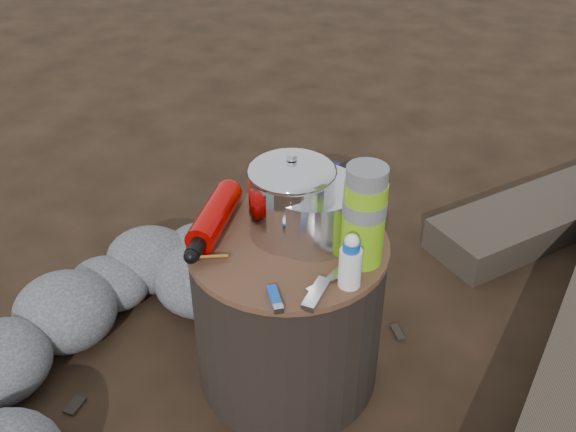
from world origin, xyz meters
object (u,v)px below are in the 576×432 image
at_px(fuel_bottle, 214,216).
at_px(travel_mug, 355,192).
at_px(thermos, 364,216).
at_px(stump, 288,311).
at_px(camping_pot, 292,197).

relative_size(fuel_bottle, travel_mug, 2.26).
height_order(fuel_bottle, travel_mug, travel_mug).
distance_m(fuel_bottle, thermos, 0.35).
height_order(stump, fuel_bottle, fuel_bottle).
xyz_separation_m(camping_pot, travel_mug, (0.11, 0.12, -0.03)).
bearing_deg(stump, thermos, 1.55).
height_order(camping_pot, thermos, thermos).
xyz_separation_m(stump, camping_pot, (-0.01, 0.04, 0.30)).
bearing_deg(travel_mug, thermos, -66.60).
bearing_deg(stump, travel_mug, 58.82).
xyz_separation_m(fuel_bottle, travel_mug, (0.27, 0.18, 0.03)).
distance_m(camping_pot, thermos, 0.18).
bearing_deg(travel_mug, camping_pot, -130.79).
distance_m(camping_pot, fuel_bottle, 0.18).
xyz_separation_m(stump, fuel_bottle, (-0.17, -0.02, 0.24)).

